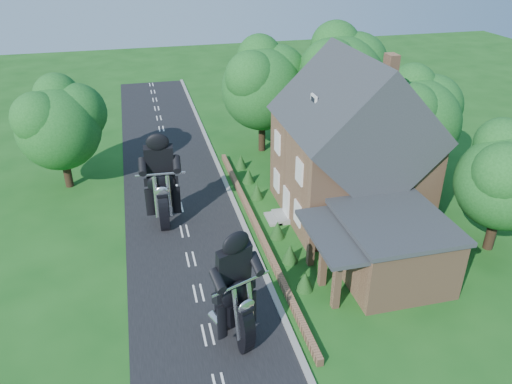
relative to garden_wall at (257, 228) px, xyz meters
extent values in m
plane|color=#164D15|center=(-4.30, -5.00, -0.20)|extent=(120.00, 120.00, 0.00)
cube|color=black|center=(-4.30, -5.00, -0.19)|extent=(7.00, 80.00, 0.02)
cube|color=gray|center=(-0.65, -5.00, -0.14)|extent=(0.30, 80.00, 0.12)
cube|color=#93694B|center=(0.00, 0.00, 0.00)|extent=(0.30, 22.00, 0.40)
cube|color=#93694B|center=(6.20, 1.00, 2.80)|extent=(8.00, 8.00, 6.00)
cube|color=#292D31|center=(6.20, 1.00, 5.80)|extent=(8.48, 8.64, 8.48)
cube|color=#93694B|center=(8.20, 1.00, 9.00)|extent=(0.60, 0.90, 1.60)
cube|color=white|center=(3.60, 1.00, 7.30)|extent=(0.12, 0.80, 0.90)
cube|color=black|center=(3.54, 1.00, 7.30)|extent=(0.04, 0.55, 0.65)
cube|color=white|center=(2.14, 1.00, 0.85)|extent=(0.10, 1.10, 2.10)
cube|color=gray|center=(1.80, 1.00, -0.05)|extent=(0.80, 1.60, 0.30)
cube|color=gray|center=(1.30, 1.00, -0.12)|extent=(0.80, 1.60, 0.15)
cube|color=white|center=(2.14, -1.20, 1.40)|extent=(0.10, 1.10, 1.40)
cube|color=black|center=(2.12, -1.20, 1.40)|extent=(0.04, 0.92, 1.22)
cube|color=white|center=(2.14, 3.20, 1.40)|extent=(0.10, 1.10, 1.40)
cube|color=black|center=(2.12, 3.20, 1.40)|extent=(0.04, 0.92, 1.22)
cube|color=white|center=(2.14, -1.20, 4.10)|extent=(0.10, 1.10, 1.40)
cube|color=black|center=(2.12, -1.20, 4.10)|extent=(0.04, 0.92, 1.22)
cube|color=white|center=(2.14, 3.20, 4.10)|extent=(0.10, 1.10, 1.40)
cube|color=black|center=(2.12, 3.20, 4.10)|extent=(0.04, 0.92, 1.22)
cube|color=#93694B|center=(5.70, -5.80, 1.40)|extent=(5.00, 5.60, 3.20)
cube|color=#292D31|center=(5.70, -5.80, 3.12)|extent=(5.30, 5.94, 0.24)
cube|color=#292D31|center=(2.60, -5.80, 2.75)|extent=(2.60, 5.32, 0.22)
cube|color=#93694B|center=(2.00, -7.60, 1.20)|extent=(0.35, 0.35, 2.80)
cube|color=#93694B|center=(2.00, -5.80, 1.20)|extent=(0.35, 0.35, 2.80)
cube|color=#93694B|center=(2.00, -4.00, 1.20)|extent=(0.35, 0.35, 2.80)
cylinder|color=black|center=(12.70, -5.00, 1.20)|extent=(0.56, 0.56, 2.80)
sphere|color=#164E1A|center=(12.70, -5.00, 4.03)|extent=(5.20, 5.20, 5.20)
sphere|color=#164E1A|center=(11.79, -5.78, 5.07)|extent=(3.22, 3.22, 3.22)
sphere|color=#164E1A|center=(12.80, -3.96, 5.85)|extent=(2.86, 2.86, 2.86)
cylinder|color=black|center=(12.20, 3.50, 1.30)|extent=(0.56, 0.56, 3.00)
sphere|color=#164E1A|center=(12.20, 3.50, 4.45)|extent=(6.00, 6.00, 6.00)
sphere|color=#164E1A|center=(13.55, 4.10, 5.35)|extent=(4.32, 4.32, 4.32)
sphere|color=#164E1A|center=(11.15, 2.60, 5.65)|extent=(3.72, 3.72, 3.72)
sphere|color=#164E1A|center=(12.30, 4.70, 6.55)|extent=(3.30, 3.30, 3.30)
cylinder|color=black|center=(9.70, 11.00, 1.60)|extent=(0.56, 0.56, 3.60)
sphere|color=#164E1A|center=(9.70, 11.00, 5.38)|extent=(7.20, 7.20, 7.20)
sphere|color=#164E1A|center=(11.32, 11.72, 6.46)|extent=(5.18, 5.18, 5.18)
sphere|color=#164E1A|center=(8.44, 9.92, 6.82)|extent=(4.46, 4.46, 4.46)
sphere|color=#164E1A|center=(9.80, 12.44, 7.90)|extent=(3.96, 3.96, 3.96)
cylinder|color=black|center=(3.70, 12.00, 1.50)|extent=(0.56, 0.56, 3.40)
sphere|color=#164E1A|center=(3.70, 12.00, 4.96)|extent=(6.40, 6.40, 6.40)
sphere|color=#164E1A|center=(5.14, 12.64, 5.92)|extent=(4.61, 4.61, 4.61)
sphere|color=#164E1A|center=(2.58, 11.04, 6.24)|extent=(3.97, 3.97, 3.97)
sphere|color=#164E1A|center=(3.80, 13.28, 7.20)|extent=(3.52, 3.52, 3.52)
cylinder|color=black|center=(-11.30, 9.00, 1.20)|extent=(0.56, 0.56, 2.80)
sphere|color=#164E1A|center=(-11.30, 9.00, 4.14)|extent=(5.60, 5.60, 5.60)
sphere|color=#164E1A|center=(-10.04, 9.56, 4.98)|extent=(4.03, 4.03, 4.03)
sphere|color=#164E1A|center=(-12.28, 8.16, 5.26)|extent=(3.47, 3.47, 3.47)
sphere|color=#164E1A|center=(-11.20, 10.12, 6.10)|extent=(3.08, 3.08, 3.08)
cone|color=#143B13|center=(1.00, -6.00, 0.35)|extent=(0.90, 0.90, 1.10)
cone|color=#143B13|center=(1.00, -3.50, 0.35)|extent=(0.90, 0.90, 1.10)
cone|color=#143B13|center=(1.00, -1.00, 0.35)|extent=(0.90, 0.90, 1.10)
cone|color=#143B13|center=(1.00, 4.00, 0.35)|extent=(0.90, 0.90, 1.10)
cone|color=#143B13|center=(1.00, 6.50, 0.35)|extent=(0.90, 0.90, 1.10)
cone|color=#143B13|center=(1.00, 9.00, 0.35)|extent=(0.90, 0.90, 1.10)
camera|label=1|loc=(-6.27, -24.97, 16.15)|focal=35.00mm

